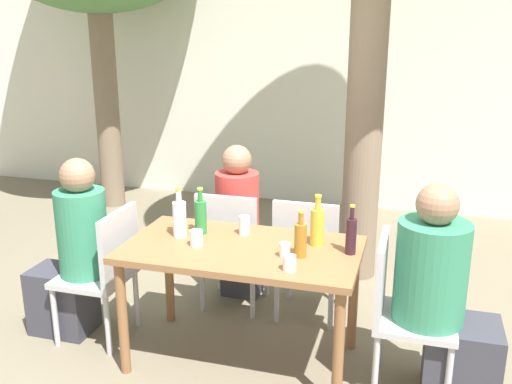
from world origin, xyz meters
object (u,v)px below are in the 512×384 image
object	(u,v)px
patio_chair_0	(105,268)
person_seated_2	(241,229)
drinking_glass_1	(285,250)
person_seated_1	(443,302)
amber_bottle_4	(300,239)
green_bottle_3	(201,216)
drinking_glass_3	(196,238)
drinking_glass_2	(289,263)
drinking_glass_0	(244,225)
oil_cruet_2	(317,226)
person_seated_0	(73,258)
wine_bottle_0	(351,235)
patio_chair_2	(231,244)
water_bottle_1	(180,218)
patio_chair_1	(400,306)
patio_chair_3	(308,252)
dining_table_front	(242,261)

from	to	relation	value
patio_chair_0	person_seated_2	bearing A→B (deg)	142.75
person_seated_2	drinking_glass_1	world-z (taller)	person_seated_2
person_seated_1	amber_bottle_4	bearing A→B (deg)	93.67
green_bottle_3	drinking_glass_3	size ratio (longest dim) A/B	3.04
patio_chair_0	drinking_glass_2	size ratio (longest dim) A/B	10.69
amber_bottle_4	person_seated_1	bearing A→B (deg)	3.67
person_seated_2	drinking_glass_0	size ratio (longest dim) A/B	10.13
oil_cruet_2	amber_bottle_4	bearing A→B (deg)	-105.82
person_seated_2	drinking_glass_3	size ratio (longest dim) A/B	12.32
person_seated_0	patio_chair_0	bearing A→B (deg)	90.00
wine_bottle_0	amber_bottle_4	world-z (taller)	wine_bottle_0
person_seated_1	person_seated_2	bearing A→B (deg)	59.19
oil_cruet_2	drinking_glass_0	bearing A→B (deg)	174.14
oil_cruet_2	green_bottle_3	world-z (taller)	oil_cruet_2
person_seated_1	green_bottle_3	world-z (taller)	person_seated_1
person_seated_1	wine_bottle_0	distance (m)	0.61
person_seated_0	drinking_glass_0	size ratio (longest dim) A/B	10.33
oil_cruet_2	person_seated_2	bearing A→B (deg)	134.83
person_seated_1	oil_cruet_2	world-z (taller)	person_seated_1
person_seated_2	patio_chair_2	bearing A→B (deg)	90.00
person_seated_2	wine_bottle_0	distance (m)	1.24
person_seated_2	oil_cruet_2	distance (m)	1.05
drinking_glass_2	drinking_glass_3	distance (m)	0.63
patio_chair_0	patio_chair_2	bearing A→B (deg)	133.57
person_seated_0	wine_bottle_0	world-z (taller)	person_seated_0
green_bottle_3	person_seated_1	bearing A→B (deg)	-5.50
patio_chair_0	drinking_glass_0	distance (m)	0.95
person_seated_2	water_bottle_1	size ratio (longest dim) A/B	3.85
patio_chair_1	person_seated_0	distance (m)	2.09
patio_chair_3	person_seated_2	distance (m)	0.60
person_seated_1	patio_chair_0	bearing A→B (deg)	90.00
person_seated_1	amber_bottle_4	world-z (taller)	person_seated_1
patio_chair_0	person_seated_2	size ratio (longest dim) A/B	0.75
amber_bottle_4	drinking_glass_3	size ratio (longest dim) A/B	2.80
patio_chair_2	drinking_glass_3	bearing A→B (deg)	91.55
person_seated_1	drinking_glass_1	world-z (taller)	person_seated_1
patio_chair_0	amber_bottle_4	world-z (taller)	amber_bottle_4
oil_cruet_2	patio_chair_1	bearing A→B (deg)	-16.69
patio_chair_0	patio_chair_1	world-z (taller)	same
person_seated_0	drinking_glass_2	xyz separation A→B (m)	(1.51, -0.25, 0.25)
patio_chair_2	amber_bottle_4	world-z (taller)	amber_bottle_4
dining_table_front	drinking_glass_2	size ratio (longest dim) A/B	16.57
patio_chair_1	drinking_glass_2	size ratio (longest dim) A/B	10.69
water_bottle_1	dining_table_front	bearing A→B (deg)	-7.05
wine_bottle_0	drinking_glass_1	world-z (taller)	wine_bottle_0
patio_chair_1	drinking_glass_0	xyz separation A→B (m)	(-0.97, 0.20, 0.31)
person_seated_1	wine_bottle_0	size ratio (longest dim) A/B	4.20
patio_chair_1	amber_bottle_4	bearing A→B (deg)	95.14
patio_chair_0	person_seated_1	size ratio (longest dim) A/B	0.73
drinking_glass_1	drinking_glass_3	world-z (taller)	drinking_glass_3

